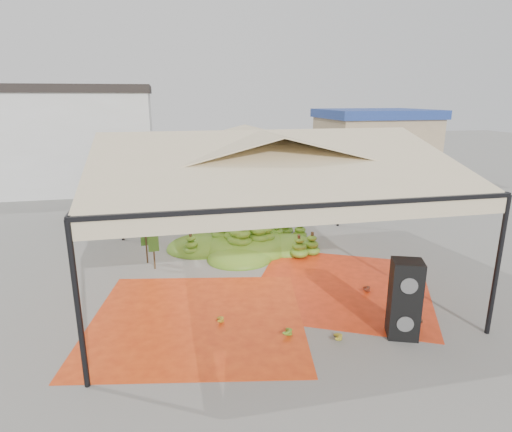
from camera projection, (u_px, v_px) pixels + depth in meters
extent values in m
plane|color=slate|center=(261.00, 275.00, 11.99)|extent=(90.00, 90.00, 0.00)
cylinder|color=black|center=(78.00, 307.00, 6.99)|extent=(0.10, 0.10, 3.00)
cylinder|color=black|center=(497.00, 267.00, 8.65)|extent=(0.10, 0.10, 3.00)
cylinder|color=black|center=(120.00, 198.00, 14.52)|extent=(0.10, 0.10, 3.00)
cylinder|color=black|center=(340.00, 188.00, 16.17)|extent=(0.10, 0.10, 3.00)
pyramid|color=beige|center=(261.00, 150.00, 11.04)|extent=(8.00, 8.00, 1.00)
cube|color=black|center=(261.00, 169.00, 11.18)|extent=(8.00, 8.00, 0.08)
cube|color=beige|center=(261.00, 176.00, 11.23)|extent=(8.00, 8.00, 0.36)
cube|color=silver|center=(15.00, 143.00, 22.41)|extent=(14.00, 6.00, 5.00)
cube|color=black|center=(7.00, 89.00, 21.68)|extent=(14.30, 6.30, 0.40)
cube|color=tan|center=(373.00, 149.00, 25.80)|extent=(6.00, 5.00, 3.60)
cube|color=navy|center=(376.00, 114.00, 25.25)|extent=(6.30, 5.30, 0.50)
cube|color=#ED4F16|center=(197.00, 319.00, 9.62)|extent=(5.43, 5.25, 0.01)
cube|color=#ED3E16|center=(342.00, 286.00, 11.30)|extent=(6.00, 6.10, 0.01)
ellipsoid|color=#4D831B|center=(246.00, 232.00, 13.95)|extent=(5.80, 5.05, 1.11)
ellipsoid|color=#AD8222|center=(334.00, 335.00, 8.78)|extent=(0.52, 0.46, 0.19)
ellipsoid|color=gold|center=(217.00, 319.00, 9.45)|extent=(0.42, 0.36, 0.18)
ellipsoid|color=#5E2515|center=(363.00, 287.00, 10.97)|extent=(0.57, 0.53, 0.21)
ellipsoid|color=#603215|center=(414.00, 321.00, 9.35)|extent=(0.57, 0.56, 0.20)
ellipsoid|color=#5C841B|center=(284.00, 330.00, 8.98)|extent=(0.58, 0.55, 0.21)
ellipsoid|color=#51811A|center=(138.00, 192.00, 10.27)|extent=(0.24, 0.24, 0.20)
ellipsoid|color=#51811A|center=(200.00, 189.00, 10.58)|extent=(0.24, 0.24, 0.20)
ellipsoid|color=#51811A|center=(259.00, 186.00, 10.89)|extent=(0.24, 0.24, 0.20)
ellipsoid|color=#51811A|center=(315.00, 184.00, 11.20)|extent=(0.24, 0.24, 0.20)
cube|color=black|center=(403.00, 318.00, 8.84)|extent=(0.75, 0.71, 0.84)
cube|color=black|center=(407.00, 280.00, 8.62)|extent=(0.75, 0.71, 0.84)
imported|color=gray|center=(247.00, 201.00, 16.64)|extent=(0.74, 0.58, 1.80)
cube|color=#442716|center=(145.00, 191.00, 18.21)|extent=(4.82, 2.91, 0.11)
cube|color=silver|center=(212.00, 183.00, 19.33)|extent=(1.98, 2.26, 2.07)
cylinder|color=black|center=(109.00, 212.00, 16.93)|extent=(0.85, 0.42, 0.81)
cylinder|color=black|center=(105.00, 202.00, 18.52)|extent=(0.85, 0.42, 0.81)
cylinder|color=black|center=(180.00, 205.00, 18.04)|extent=(0.85, 0.42, 0.81)
cylinder|color=black|center=(171.00, 196.00, 19.63)|extent=(0.85, 0.42, 0.81)
cylinder|color=black|center=(215.00, 202.00, 18.64)|extent=(0.85, 0.42, 0.81)
cylinder|color=black|center=(203.00, 193.00, 20.22)|extent=(0.85, 0.42, 0.81)
ellipsoid|color=#437B19|center=(145.00, 181.00, 18.08)|extent=(3.85, 2.29, 0.63)
cube|color=yellow|center=(155.00, 172.00, 18.16)|extent=(2.12, 2.11, 0.22)
cube|color=#462A17|center=(322.00, 177.00, 21.04)|extent=(4.79, 2.39, 0.11)
cube|color=white|center=(381.00, 174.00, 21.51)|extent=(1.79, 2.15, 2.16)
cylinder|color=black|center=(293.00, 194.00, 20.03)|extent=(0.86, 0.32, 0.85)
cylinder|color=black|center=(284.00, 186.00, 21.81)|extent=(0.86, 0.32, 0.85)
cylinder|color=black|center=(353.00, 192.00, 20.51)|extent=(0.86, 0.32, 0.85)
cylinder|color=black|center=(340.00, 184.00, 22.29)|extent=(0.86, 0.32, 0.85)
cylinder|color=black|center=(385.00, 191.00, 20.77)|extent=(0.86, 0.32, 0.85)
cylinder|color=black|center=(369.00, 183.00, 22.55)|extent=(0.86, 0.32, 0.85)
ellipsoid|color=#3C7017|center=(322.00, 168.00, 20.91)|extent=(3.83, 1.87, 0.66)
cube|color=gold|center=(332.00, 160.00, 20.89)|extent=(1.97, 1.96, 0.23)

